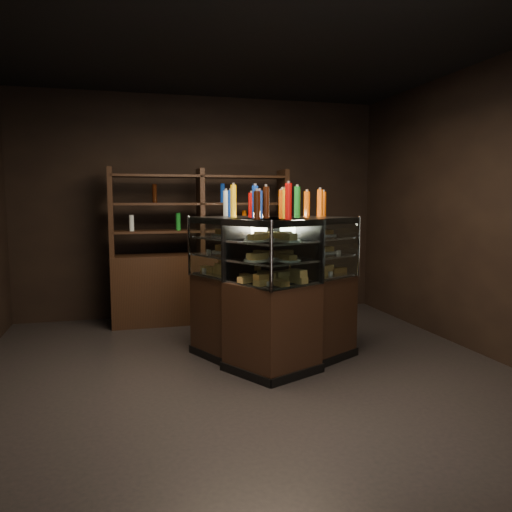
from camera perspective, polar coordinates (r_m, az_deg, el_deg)
The scene contains 7 objects.
ground at distance 4.81m, azimuth -1.19°, elevation -13.06°, with size 5.00×5.00×0.00m, color black.
room_shell at distance 4.54m, azimuth -1.24°, elevation 10.70°, with size 5.02×5.02×3.01m.
display_case at distance 4.94m, azimuth 1.91°, elevation -6.69°, with size 1.69×1.48×1.44m.
food_display at distance 4.83m, azimuth 1.93°, elevation 0.28°, with size 1.29×1.18×0.44m.
bottles_top at distance 4.81m, azimuth 1.96°, elevation 6.07°, with size 1.13×1.04×0.30m.
potted_conifer at distance 6.10m, azimuth 5.00°, elevation -4.01°, with size 0.41×0.41×0.87m.
back_shelving at distance 6.60m, azimuth -6.25°, elevation -2.24°, with size 2.30×0.43×2.00m.
Camera 1 is at (-1.06, -4.40, 1.61)m, focal length 35.00 mm.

